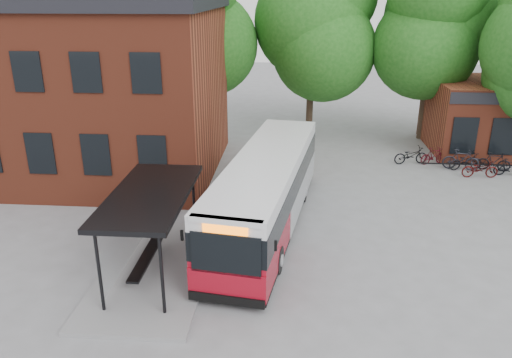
# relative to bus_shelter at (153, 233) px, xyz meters

# --- Properties ---
(ground) EXTENTS (100.00, 100.00, 0.00)m
(ground) POSITION_rel_bus_shelter_xyz_m (4.50, 1.00, -1.45)
(ground) COLOR slate
(station_building) EXTENTS (18.40, 10.40, 8.50)m
(station_building) POSITION_rel_bus_shelter_xyz_m (-8.50, 10.00, 2.80)
(station_building) COLOR maroon
(station_building) RESTS_ON ground
(bus_shelter) EXTENTS (3.60, 7.00, 2.90)m
(bus_shelter) POSITION_rel_bus_shelter_xyz_m (0.00, 0.00, 0.00)
(bus_shelter) COLOR black
(bus_shelter) RESTS_ON ground
(bike_rail) EXTENTS (5.20, 0.10, 0.38)m
(bike_rail) POSITION_rel_bus_shelter_xyz_m (13.78, 11.00, -1.26)
(bike_rail) COLOR black
(bike_rail) RESTS_ON ground
(tree_0) EXTENTS (7.92, 7.92, 11.00)m
(tree_0) POSITION_rel_bus_shelter_xyz_m (-1.50, 17.00, 4.05)
(tree_0) COLOR #1B5516
(tree_0) RESTS_ON ground
(tree_1) EXTENTS (7.92, 7.92, 10.40)m
(tree_1) POSITION_rel_bus_shelter_xyz_m (5.50, 18.00, 3.75)
(tree_1) COLOR #1B5516
(tree_1) RESTS_ON ground
(tree_2) EXTENTS (7.92, 7.92, 11.00)m
(tree_2) POSITION_rel_bus_shelter_xyz_m (12.50, 17.00, 4.05)
(tree_2) COLOR #1B5516
(tree_2) RESTS_ON ground
(city_bus) EXTENTS (4.15, 11.76, 2.93)m
(city_bus) POSITION_rel_bus_shelter_xyz_m (3.50, 3.70, 0.01)
(city_bus) COLOR maroon
(city_bus) RESTS_ON ground
(bicycle_0) EXTENTS (1.93, 1.01, 0.96)m
(bicycle_0) POSITION_rel_bus_shelter_xyz_m (10.82, 11.88, -0.97)
(bicycle_0) COLOR black
(bicycle_0) RESTS_ON ground
(bicycle_1) EXTENTS (1.60, 0.93, 0.93)m
(bicycle_1) POSITION_rel_bus_shelter_xyz_m (12.04, 11.93, -0.99)
(bicycle_1) COLOR #450C14
(bicycle_1) RESTS_ON ground
(bicycle_2) EXTENTS (1.89, 1.00, 0.94)m
(bicycle_2) POSITION_rel_bus_shelter_xyz_m (13.49, 11.14, -0.98)
(bicycle_2) COLOR black
(bicycle_2) RESTS_ON ground
(bicycle_3) EXTENTS (1.89, 0.83, 1.10)m
(bicycle_3) POSITION_rel_bus_shelter_xyz_m (13.22, 11.12, -0.90)
(bicycle_3) COLOR black
(bicycle_3) RESTS_ON ground
(bicycle_4) EXTENTS (1.79, 0.68, 0.93)m
(bicycle_4) POSITION_rel_bus_shelter_xyz_m (13.83, 10.00, -0.98)
(bicycle_4) COLOR #3B0A09
(bicycle_4) RESTS_ON ground
(bicycle_5) EXTENTS (1.69, 0.86, 0.98)m
(bicycle_5) POSITION_rel_bus_shelter_xyz_m (14.89, 11.10, -0.96)
(bicycle_5) COLOR black
(bicycle_5) RESTS_ON ground
(bicycle_7) EXTENTS (1.53, 0.56, 0.90)m
(bicycle_7) POSITION_rel_bus_shelter_xyz_m (15.40, 10.38, -1.00)
(bicycle_7) COLOR black
(bicycle_7) RESTS_ON ground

